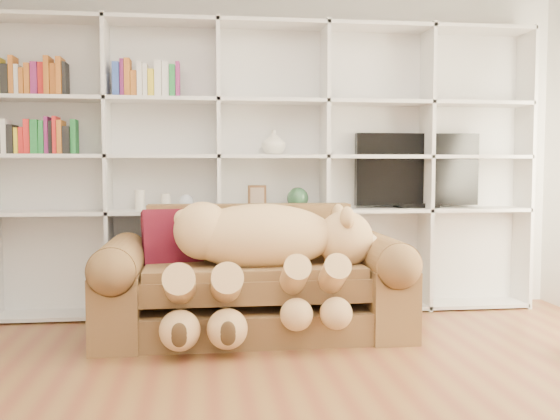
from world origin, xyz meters
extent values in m
cube|color=silver|center=(0.00, 2.50, 1.35)|extent=(5.00, 0.02, 2.70)
cube|color=silver|center=(0.00, 2.46, 1.20)|extent=(4.40, 0.03, 2.40)
cube|color=silver|center=(-1.32, 2.30, 1.20)|extent=(0.03, 0.35, 2.40)
cube|color=silver|center=(-0.44, 2.30, 1.20)|extent=(0.03, 0.35, 2.40)
cube|color=silver|center=(0.44, 2.30, 1.20)|extent=(0.03, 0.35, 2.40)
cube|color=silver|center=(1.32, 2.30, 1.20)|extent=(0.03, 0.35, 2.40)
cube|color=silver|center=(2.20, 2.30, 1.20)|extent=(0.03, 0.35, 2.40)
cube|color=silver|center=(0.00, 2.30, 0.03)|extent=(4.40, 0.35, 0.03)
cube|color=silver|center=(0.00, 2.30, 0.85)|extent=(4.40, 0.35, 0.03)
cube|color=silver|center=(0.00, 2.30, 1.30)|extent=(4.40, 0.35, 0.03)
cube|color=silver|center=(0.00, 2.30, 1.75)|extent=(4.40, 0.35, 0.03)
cube|color=silver|center=(0.00, 2.30, 2.37)|extent=(4.40, 0.35, 0.03)
cube|color=brown|center=(-0.21, 1.63, 0.11)|extent=(2.10, 0.85, 0.22)
cube|color=brown|center=(-0.21, 1.61, 0.44)|extent=(1.56, 0.70, 0.30)
cube|color=brown|center=(-0.21, 2.01, 0.65)|extent=(1.56, 0.20, 0.55)
cube|color=brown|center=(-1.15, 1.63, 0.28)|extent=(0.32, 0.95, 0.55)
cube|color=brown|center=(0.73, 1.63, 0.28)|extent=(0.32, 0.95, 0.55)
cylinder|color=brown|center=(-1.15, 1.63, 0.55)|extent=(0.32, 0.90, 0.32)
cylinder|color=brown|center=(0.73, 1.63, 0.55)|extent=(0.32, 0.90, 0.32)
ellipsoid|color=#D6B56B|center=(-0.16, 1.58, 0.72)|extent=(1.08, 0.52, 0.46)
sphere|color=#D6B56B|center=(-0.57, 1.58, 0.77)|extent=(0.41, 0.41, 0.41)
sphere|color=#D6B56B|center=(0.45, 1.58, 0.69)|extent=(0.41, 0.41, 0.41)
sphere|color=beige|center=(0.61, 1.58, 0.64)|extent=(0.20, 0.20, 0.20)
sphere|color=#3A2715|center=(0.69, 1.58, 0.63)|extent=(0.07, 0.07, 0.07)
ellipsoid|color=#D6B56B|center=(0.43, 1.44, 0.86)|extent=(0.10, 0.16, 0.16)
ellipsoid|color=#D6B56B|center=(0.43, 1.73, 0.86)|extent=(0.10, 0.16, 0.16)
sphere|color=#D6B56B|center=(-0.70, 1.58, 0.85)|extent=(0.14, 0.14, 0.14)
cylinder|color=#D6B56B|center=(0.02, 1.25, 0.47)|extent=(0.18, 0.50, 0.36)
cylinder|color=#D6B56B|center=(0.28, 1.25, 0.47)|extent=(0.18, 0.50, 0.36)
cylinder|color=#D6B56B|center=(-0.72, 1.25, 0.43)|extent=(0.20, 0.57, 0.42)
cylinder|color=#D6B56B|center=(-0.42, 1.25, 0.43)|extent=(0.20, 0.57, 0.42)
sphere|color=#D6B56B|center=(0.02, 1.09, 0.26)|extent=(0.21, 0.21, 0.21)
sphere|color=#D6B56B|center=(0.28, 1.09, 0.26)|extent=(0.21, 0.21, 0.21)
sphere|color=#D6B56B|center=(-0.72, 1.09, 0.19)|extent=(0.26, 0.26, 0.26)
sphere|color=#D6B56B|center=(-0.42, 1.09, 0.19)|extent=(0.26, 0.26, 0.26)
cube|color=#4E0D1C|center=(-0.80, 1.83, 0.68)|extent=(0.47, 0.32, 0.45)
cube|color=black|center=(1.26, 2.35, 1.19)|extent=(1.08, 0.08, 0.61)
cube|color=black|center=(1.26, 2.35, 0.89)|extent=(0.36, 0.18, 0.04)
cube|color=brown|center=(-0.12, 2.30, 0.97)|extent=(0.15, 0.05, 0.19)
sphere|color=#2A5233|center=(0.21, 2.30, 0.95)|extent=(0.18, 0.18, 0.18)
cylinder|color=beige|center=(-1.07, 2.30, 0.95)|extent=(0.09, 0.09, 0.16)
cylinder|color=beige|center=(-0.87, 2.30, 0.93)|extent=(0.09, 0.09, 0.13)
sphere|color=silver|center=(-0.70, 2.30, 0.93)|extent=(0.12, 0.12, 0.12)
imported|color=beige|center=(0.01, 2.30, 1.42)|extent=(0.21, 0.21, 0.20)
camera|label=1|loc=(-0.58, -2.81, 1.22)|focal=40.00mm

